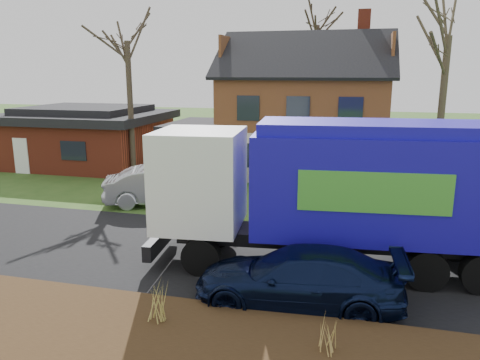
# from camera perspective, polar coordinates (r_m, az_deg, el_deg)

# --- Properties ---
(ground) EXTENTS (120.00, 120.00, 0.00)m
(ground) POSITION_cam_1_polar(r_m,az_deg,el_deg) (15.72, -5.65, -8.90)
(ground) COLOR #2E511B
(ground) RESTS_ON ground
(road) EXTENTS (80.00, 7.00, 0.02)m
(road) POSITION_cam_1_polar(r_m,az_deg,el_deg) (15.71, -5.65, -8.86)
(road) COLOR black
(road) RESTS_ON ground
(mulch_verge) EXTENTS (80.00, 3.50, 0.30)m
(mulch_verge) POSITION_cam_1_polar(r_m,az_deg,el_deg) (11.34, -15.27, -17.71)
(mulch_verge) COLOR black
(mulch_verge) RESTS_ON ground
(main_house) EXTENTS (12.95, 8.95, 9.26)m
(main_house) POSITION_cam_1_polar(r_m,az_deg,el_deg) (27.87, 7.02, 9.22)
(main_house) COLOR beige
(main_house) RESTS_ON ground
(ranch_house) EXTENTS (9.80, 8.20, 3.70)m
(ranch_house) POSITION_cam_1_polar(r_m,az_deg,el_deg) (31.92, -18.20, 5.15)
(ranch_house) COLOR #993621
(ranch_house) RESTS_ON ground
(garbage_truck) EXTENTS (10.67, 3.77, 4.48)m
(garbage_truck) POSITION_cam_1_polar(r_m,az_deg,el_deg) (14.07, 11.51, -0.68)
(garbage_truck) COLOR black
(garbage_truck) RESTS_ON ground
(silver_sedan) EXTENTS (5.51, 3.70, 1.72)m
(silver_sedan) POSITION_cam_1_polar(r_m,az_deg,el_deg) (21.32, -9.32, -0.66)
(silver_sedan) COLOR #AAAEB2
(silver_sedan) RESTS_ON ground
(navy_wagon) EXTENTS (5.39, 2.48, 1.53)m
(navy_wagon) POSITION_cam_1_polar(r_m,az_deg,el_deg) (12.19, 7.10, -11.77)
(navy_wagon) COLOR black
(navy_wagon) RESTS_ON ground
(tree_front_west) EXTENTS (3.50, 3.50, 10.39)m
(tree_front_west) POSITION_cam_1_polar(r_m,az_deg,el_deg) (26.95, -13.75, 18.48)
(tree_front_west) COLOR #3F3426
(tree_front_west) RESTS_ON ground
(tree_front_east) EXTENTS (3.86, 3.86, 10.73)m
(tree_front_east) POSITION_cam_1_polar(r_m,az_deg,el_deg) (25.02, 24.37, 18.55)
(tree_front_east) COLOR #453C29
(tree_front_east) RESTS_ON ground
(tree_back) EXTENTS (3.87, 3.87, 12.25)m
(tree_back) POSITION_cam_1_polar(r_m,az_deg,el_deg) (34.98, 9.48, 20.07)
(tree_back) COLOR #3B2E23
(tree_back) RESTS_ON ground
(grass_clump_mid) EXTENTS (0.35, 0.29, 0.99)m
(grass_clump_mid) POSITION_cam_1_polar(r_m,az_deg,el_deg) (11.08, -10.19, -14.37)
(grass_clump_mid) COLOR tan
(grass_clump_mid) RESTS_ON mulch_verge
(grass_clump_east) EXTENTS (0.32, 0.26, 0.80)m
(grass_clump_east) POSITION_cam_1_polar(r_m,az_deg,el_deg) (10.12, 10.81, -17.86)
(grass_clump_east) COLOR tan
(grass_clump_east) RESTS_ON mulch_verge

